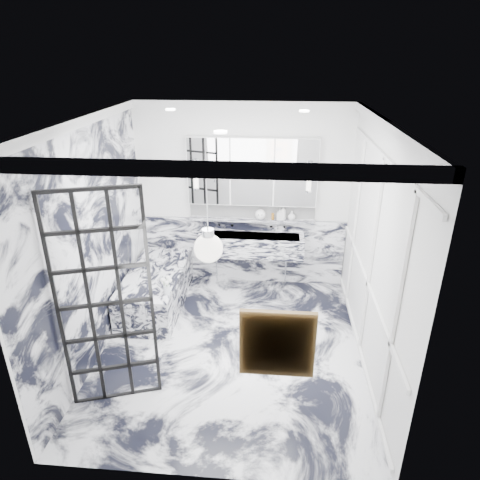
# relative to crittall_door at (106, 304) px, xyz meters

# --- Properties ---
(floor) EXTENTS (3.60, 3.60, 0.00)m
(floor) POSITION_rel_crittall_door_xyz_m (1.12, 0.92, -1.17)
(floor) COLOR white
(floor) RESTS_ON ground
(ceiling) EXTENTS (3.60, 3.60, 0.00)m
(ceiling) POSITION_rel_crittall_door_xyz_m (1.12, 0.92, 1.63)
(ceiling) COLOR white
(ceiling) RESTS_ON wall_back
(wall_back) EXTENTS (3.60, 0.00, 3.60)m
(wall_back) POSITION_rel_crittall_door_xyz_m (1.12, 2.72, 0.23)
(wall_back) COLOR white
(wall_back) RESTS_ON floor
(wall_front) EXTENTS (3.60, 0.00, 3.60)m
(wall_front) POSITION_rel_crittall_door_xyz_m (1.12, -0.88, 0.23)
(wall_front) COLOR white
(wall_front) RESTS_ON floor
(wall_left) EXTENTS (0.00, 3.60, 3.60)m
(wall_left) POSITION_rel_crittall_door_xyz_m (-0.48, 0.92, 0.23)
(wall_left) COLOR white
(wall_left) RESTS_ON floor
(wall_right) EXTENTS (0.00, 3.60, 3.60)m
(wall_right) POSITION_rel_crittall_door_xyz_m (2.72, 0.92, 0.23)
(wall_right) COLOR white
(wall_right) RESTS_ON floor
(marble_clad_back) EXTENTS (3.18, 0.05, 1.05)m
(marble_clad_back) POSITION_rel_crittall_door_xyz_m (1.12, 2.69, -0.64)
(marble_clad_back) COLOR white
(marble_clad_back) RESTS_ON floor
(marble_clad_left) EXTENTS (0.02, 3.56, 2.68)m
(marble_clad_left) POSITION_rel_crittall_door_xyz_m (-0.46, 0.92, 0.17)
(marble_clad_left) COLOR white
(marble_clad_left) RESTS_ON floor
(panel_molding) EXTENTS (0.03, 3.40, 2.30)m
(panel_molding) POSITION_rel_crittall_door_xyz_m (2.70, 0.92, 0.13)
(panel_molding) COLOR white
(panel_molding) RESTS_ON floor
(soap_bottle_a) EXTENTS (0.09, 0.09, 0.22)m
(soap_bottle_a) POSITION_rel_crittall_door_xyz_m (1.74, 2.63, 0.04)
(soap_bottle_a) COLOR #8C5919
(soap_bottle_a) RESTS_ON ledge
(soap_bottle_b) EXTENTS (0.09, 0.09, 0.18)m
(soap_bottle_b) POSITION_rel_crittall_door_xyz_m (1.69, 2.63, 0.02)
(soap_bottle_b) COLOR #4C4C51
(soap_bottle_b) RESTS_ON ledge
(soap_bottle_c) EXTENTS (0.15, 0.15, 0.15)m
(soap_bottle_c) POSITION_rel_crittall_door_xyz_m (1.87, 2.63, -0.00)
(soap_bottle_c) COLOR silver
(soap_bottle_c) RESTS_ON ledge
(face_pot) EXTENTS (0.16, 0.16, 0.16)m
(face_pot) POSITION_rel_crittall_door_xyz_m (1.40, 2.63, -0.00)
(face_pot) COLOR white
(face_pot) RESTS_ON ledge
(amber_bottle) EXTENTS (0.04, 0.04, 0.10)m
(amber_bottle) POSITION_rel_crittall_door_xyz_m (1.59, 2.63, -0.03)
(amber_bottle) COLOR #8C5919
(amber_bottle) RESTS_ON ledge
(flower_vase) EXTENTS (0.08, 0.08, 0.12)m
(flower_vase) POSITION_rel_crittall_door_xyz_m (0.27, 1.24, -0.56)
(flower_vase) COLOR silver
(flower_vase) RESTS_ON bathtub
(crittall_door) EXTENTS (0.85, 0.31, 2.33)m
(crittall_door) POSITION_rel_crittall_door_xyz_m (0.00, 0.00, 0.00)
(crittall_door) COLOR black
(crittall_door) RESTS_ON floor
(artwork) EXTENTS (0.46, 0.04, 0.46)m
(artwork) POSITION_rel_crittall_door_xyz_m (1.67, -0.84, 0.28)
(artwork) COLOR orange
(artwork) RESTS_ON wall_front
(pendant_light) EXTENTS (0.24, 0.24, 0.24)m
(pendant_light) POSITION_rel_crittall_door_xyz_m (1.08, -0.26, 0.76)
(pendant_light) COLOR white
(pendant_light) RESTS_ON ceiling
(trough_sink) EXTENTS (1.60, 0.45, 0.30)m
(trough_sink) POSITION_rel_crittall_door_xyz_m (1.27, 2.47, -0.44)
(trough_sink) COLOR silver
(trough_sink) RESTS_ON wall_back
(ledge) EXTENTS (1.90, 0.14, 0.04)m
(ledge) POSITION_rel_crittall_door_xyz_m (1.27, 2.64, -0.10)
(ledge) COLOR silver
(ledge) RESTS_ON wall_back
(subway_tile) EXTENTS (1.90, 0.03, 0.23)m
(subway_tile) POSITION_rel_crittall_door_xyz_m (1.27, 2.70, 0.04)
(subway_tile) COLOR white
(subway_tile) RESTS_ON wall_back
(mirror_cabinet) EXTENTS (1.90, 0.16, 1.00)m
(mirror_cabinet) POSITION_rel_crittall_door_xyz_m (1.27, 2.64, 0.65)
(mirror_cabinet) COLOR white
(mirror_cabinet) RESTS_ON wall_back
(sconce_left) EXTENTS (0.07, 0.07, 0.40)m
(sconce_left) POSITION_rel_crittall_door_xyz_m (0.45, 2.55, 0.61)
(sconce_left) COLOR white
(sconce_left) RESTS_ON mirror_cabinet
(sconce_right) EXTENTS (0.07, 0.07, 0.40)m
(sconce_right) POSITION_rel_crittall_door_xyz_m (2.09, 2.55, 0.61)
(sconce_right) COLOR white
(sconce_right) RESTS_ON mirror_cabinet
(bathtub) EXTENTS (0.75, 1.65, 0.55)m
(bathtub) POSITION_rel_crittall_door_xyz_m (-0.05, 1.81, -0.89)
(bathtub) COLOR silver
(bathtub) RESTS_ON floor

